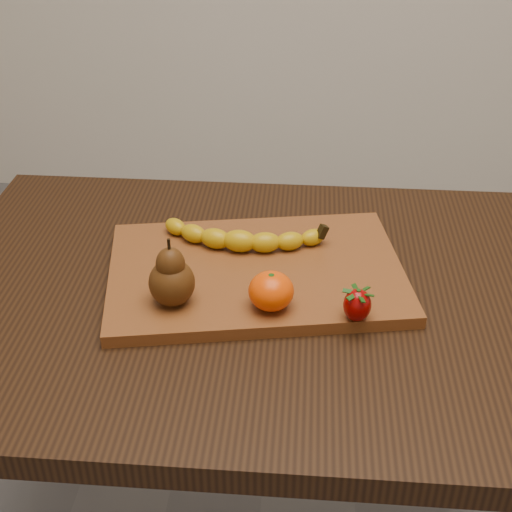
# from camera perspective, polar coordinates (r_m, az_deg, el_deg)

# --- Properties ---
(table) EXTENTS (1.00, 0.70, 0.76)m
(table) POSITION_cam_1_polar(r_m,az_deg,el_deg) (1.15, -0.20, -6.58)
(table) COLOR black
(table) RESTS_ON ground
(cutting_board) EXTENTS (0.50, 0.37, 0.02)m
(cutting_board) POSITION_cam_1_polar(r_m,az_deg,el_deg) (1.10, -0.00, -1.31)
(cutting_board) COLOR brown
(cutting_board) RESTS_ON table
(banana) EXTENTS (0.23, 0.07, 0.04)m
(banana) POSITION_cam_1_polar(r_m,az_deg,el_deg) (1.13, -1.33, 1.21)
(banana) COLOR #CCA109
(banana) RESTS_ON cutting_board
(pear) EXTENTS (0.07, 0.07, 0.10)m
(pear) POSITION_cam_1_polar(r_m,az_deg,el_deg) (1.00, -6.82, -1.26)
(pear) COLOR #4C280C
(pear) RESTS_ON cutting_board
(mandarin) EXTENTS (0.08, 0.08, 0.05)m
(mandarin) POSITION_cam_1_polar(r_m,az_deg,el_deg) (1.00, 1.22, -2.81)
(mandarin) COLOR #FF4802
(mandarin) RESTS_ON cutting_board
(strawberry) EXTENTS (0.05, 0.05, 0.05)m
(strawberry) POSITION_cam_1_polar(r_m,az_deg,el_deg) (0.99, 8.11, -3.81)
(strawberry) COLOR #900403
(strawberry) RESTS_ON cutting_board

